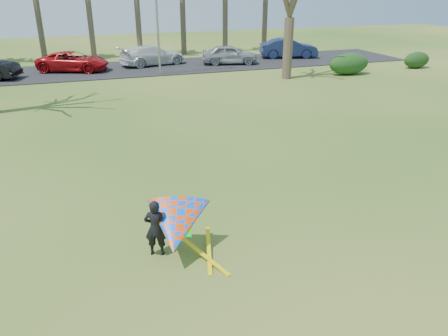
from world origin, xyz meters
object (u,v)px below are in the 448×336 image
object	(u,v)px
car_5	(289,48)
kite_flyer	(175,226)
car_2	(73,61)
car_4	(229,54)
car_3	(153,55)
streetlight	(159,9)

from	to	relation	value
car_5	kite_flyer	size ratio (longest dim) A/B	2.05
car_2	car_4	world-z (taller)	car_4
car_2	car_5	bearing A→B (deg)	-67.15
car_3	car_5	world-z (taller)	car_5
car_5	kite_flyer	world-z (taller)	kite_flyer
streetlight	car_4	size ratio (longest dim) A/B	1.81
car_3	car_4	bearing A→B (deg)	-119.34
streetlight	car_5	size ratio (longest dim) A/B	1.64
car_4	streetlight	bearing A→B (deg)	124.94
streetlight	kite_flyer	size ratio (longest dim) A/B	3.35
car_4	kite_flyer	xyz separation A→B (m)	(-10.12, -24.72, 0.03)
streetlight	car_4	distance (m)	7.37
car_3	kite_flyer	distance (m)	26.63
car_3	kite_flyer	size ratio (longest dim) A/B	2.18
car_5	kite_flyer	xyz separation A→B (m)	(-16.03, -26.08, -0.03)
car_2	car_3	bearing A→B (deg)	-61.73
streetlight	car_2	size ratio (longest dim) A/B	1.57
car_2	car_5	xyz separation A→B (m)	(17.80, 0.54, 0.10)
car_2	kite_flyer	bearing A→B (deg)	-154.93
car_2	kite_flyer	distance (m)	25.59
car_3	car_2	bearing A→B (deg)	82.76
car_3	car_4	size ratio (longest dim) A/B	1.18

